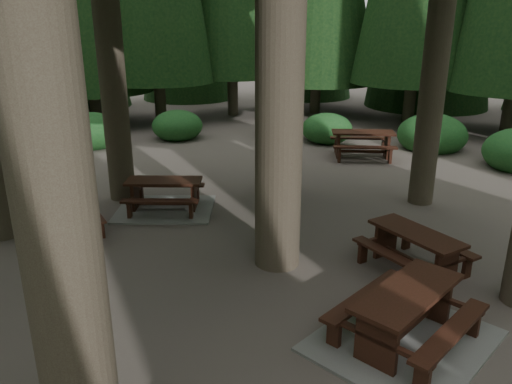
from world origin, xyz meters
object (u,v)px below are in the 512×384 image
object	(u,v)px
picnic_table_d	(363,140)
picnic_table_f	(415,245)
picnic_table_a	(405,324)
picnic_table_b	(67,214)
picnic_table_c	(165,200)

from	to	relation	value
picnic_table_d	picnic_table_f	size ratio (longest dim) A/B	1.27
picnic_table_a	picnic_table_b	size ratio (longest dim) A/B	1.79
picnic_table_f	picnic_table_d	bearing A→B (deg)	143.88
picnic_table_c	picnic_table_f	bearing A→B (deg)	-30.53
picnic_table_a	picnic_table_b	xyz separation A→B (m)	(-4.37, 5.80, 0.15)
picnic_table_c	picnic_table_f	world-z (taller)	picnic_table_c
picnic_table_b	picnic_table_c	bearing A→B (deg)	-83.32
picnic_table_a	picnic_table_c	xyz separation A→B (m)	(-2.16, 6.44, -0.04)
picnic_table_b	picnic_table_d	xyz separation A→B (m)	(9.33, 3.22, 0.13)
picnic_table_d	picnic_table_b	bearing A→B (deg)	-136.03
picnic_table_c	picnic_table_f	xyz separation A→B (m)	(3.67, -4.66, 0.25)
picnic_table_a	picnic_table_f	distance (m)	2.34
picnic_table_a	picnic_table_d	world-z (taller)	picnic_table_d
picnic_table_a	picnic_table_c	world-z (taller)	picnic_table_a
picnic_table_a	picnic_table_b	bearing A→B (deg)	101.20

